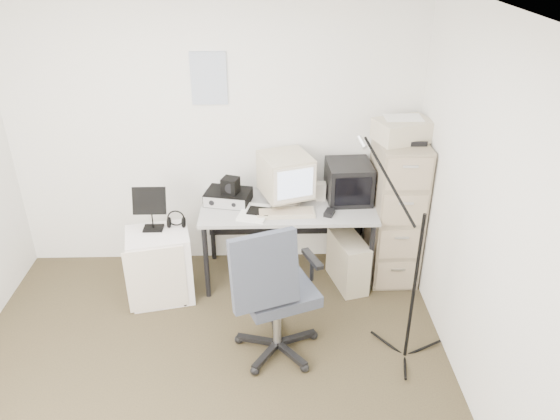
{
  "coord_description": "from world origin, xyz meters",
  "views": [
    {
      "loc": [
        0.45,
        -2.73,
        2.91
      ],
      "look_at": [
        0.55,
        0.95,
        0.95
      ],
      "focal_mm": 35.0,
      "sensor_mm": 36.0,
      "label": 1
    }
  ],
  "objects_px": {
    "desk": "(287,241)",
    "filing_cabinet": "(395,210)",
    "side_cart": "(161,265)",
    "office_chair": "(277,289)"
  },
  "relations": [
    {
      "from": "desk",
      "to": "filing_cabinet",
      "type": "bearing_deg",
      "value": 1.81
    },
    {
      "from": "side_cart",
      "to": "filing_cabinet",
      "type": "bearing_deg",
      "value": -3.4
    },
    {
      "from": "office_chair",
      "to": "side_cart",
      "type": "height_order",
      "value": "office_chair"
    },
    {
      "from": "filing_cabinet",
      "to": "office_chair",
      "type": "relative_size",
      "value": 1.14
    },
    {
      "from": "filing_cabinet",
      "to": "side_cart",
      "type": "distance_m",
      "value": 2.09
    },
    {
      "from": "office_chair",
      "to": "side_cart",
      "type": "bearing_deg",
      "value": 123.26
    },
    {
      "from": "office_chair",
      "to": "filing_cabinet",
      "type": "bearing_deg",
      "value": 22.79
    },
    {
      "from": "filing_cabinet",
      "to": "side_cart",
      "type": "height_order",
      "value": "filing_cabinet"
    },
    {
      "from": "filing_cabinet",
      "to": "side_cart",
      "type": "bearing_deg",
      "value": -171.18
    },
    {
      "from": "office_chair",
      "to": "side_cart",
      "type": "relative_size",
      "value": 1.81
    }
  ]
}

